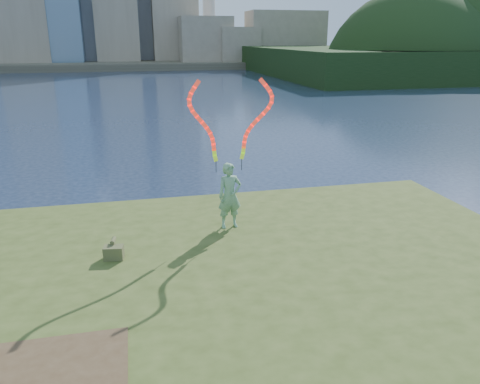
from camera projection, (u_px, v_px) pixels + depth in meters
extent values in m
plane|color=#18243C|center=(160.00, 310.00, 9.93)|extent=(320.00, 320.00, 0.00)
cube|color=#39491A|center=(167.00, 361.00, 7.77)|extent=(17.00, 15.00, 0.30)
cube|color=#39491A|center=(165.00, 341.00, 7.87)|extent=(14.00, 12.00, 0.30)
cube|color=#4B4637|center=(130.00, 62.00, 97.63)|extent=(320.00, 40.00, 1.20)
cube|color=black|center=(475.00, 60.00, 76.48)|extent=(70.00, 42.00, 4.00)
imported|color=#1E6D2A|center=(230.00, 196.00, 11.98)|extent=(0.67, 0.48, 1.71)
cylinder|color=black|center=(216.00, 167.00, 11.73)|extent=(0.02, 0.02, 0.30)
cylinder|color=black|center=(242.00, 164.00, 11.95)|extent=(0.02, 0.02, 0.30)
cube|color=#48502E|center=(114.00, 253.00, 10.42)|extent=(0.46, 0.34, 0.30)
cylinder|color=#48502E|center=(113.00, 241.00, 10.55)|extent=(0.14, 0.29, 0.10)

